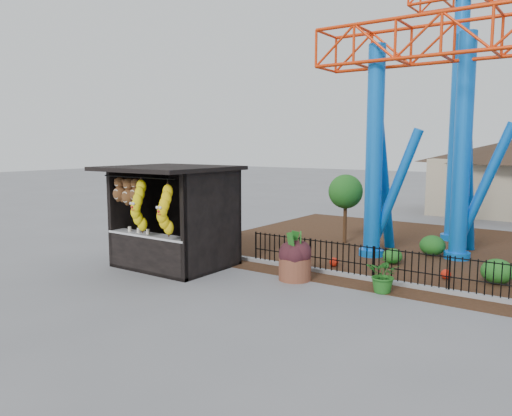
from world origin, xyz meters
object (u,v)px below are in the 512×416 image
Objects in this scene: roller_coaster at (512,60)px; terracotta_planter at (295,269)px; potted_plant at (385,274)px; prize_booth at (168,218)px.

terracotta_planter is (-4.21, -6.32, -6.12)m from roller_coaster.
potted_plant is (2.51, 0.25, 0.16)m from terracotta_planter.
potted_plant is at bearing 5.79° from terracotta_planter.
prize_booth is 3.64× the size of potted_plant.
roller_coaster is at bearing 67.66° from potted_plant.
terracotta_planter is 2.52m from potted_plant.
terracotta_planter is (3.92, 1.02, -1.22)m from prize_booth.
potted_plant is at bearing 11.20° from prize_booth.
roller_coaster reaches higher than potted_plant.
roller_coaster is (8.13, 7.34, 4.91)m from prize_booth.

